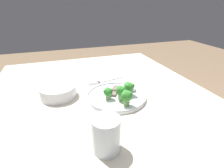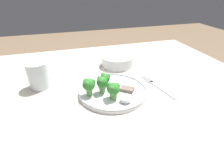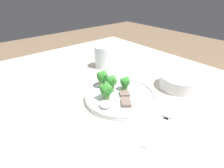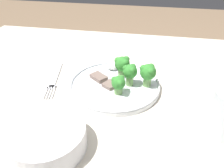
{
  "view_description": "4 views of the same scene",
  "coord_description": "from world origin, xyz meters",
  "px_view_note": "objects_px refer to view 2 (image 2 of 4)",
  "views": [
    {
      "loc": [
        -0.58,
        0.17,
        1.11
      ],
      "look_at": [
        0.05,
        -0.04,
        0.8
      ],
      "focal_mm": 28.0,
      "sensor_mm": 36.0,
      "label": 1
    },
    {
      "loc": [
        -0.13,
        -0.57,
        1.1
      ],
      "look_at": [
        0.02,
        -0.04,
        0.78
      ],
      "focal_mm": 28.0,
      "sensor_mm": 36.0,
      "label": 2
    },
    {
      "loc": [
        0.4,
        -0.41,
        1.1
      ],
      "look_at": [
        -0.01,
        -0.07,
        0.8
      ],
      "focal_mm": 28.0,
      "sensor_mm": 36.0,
      "label": 3
    },
    {
      "loc": [
        -0.06,
        0.44,
        1.09
      ],
      "look_at": [
        0.03,
        -0.04,
        0.77
      ],
      "focal_mm": 35.0,
      "sensor_mm": 36.0,
      "label": 4
    }
  ],
  "objects_px": {
    "dinner_plate": "(113,91)",
    "fork": "(158,86)",
    "cream_bowl": "(117,61)",
    "drinking_glass": "(38,77)"
  },
  "relations": [
    {
      "from": "dinner_plate",
      "to": "fork",
      "type": "height_order",
      "value": "dinner_plate"
    },
    {
      "from": "cream_bowl",
      "to": "drinking_glass",
      "type": "relative_size",
      "value": 1.49
    },
    {
      "from": "fork",
      "to": "drinking_glass",
      "type": "relative_size",
      "value": 1.9
    },
    {
      "from": "dinner_plate",
      "to": "cream_bowl",
      "type": "xyz_separation_m",
      "value": [
        0.09,
        0.23,
        0.01
      ]
    },
    {
      "from": "fork",
      "to": "drinking_glass",
      "type": "distance_m",
      "value": 0.46
    },
    {
      "from": "dinner_plate",
      "to": "fork",
      "type": "bearing_deg",
      "value": -2.91
    },
    {
      "from": "cream_bowl",
      "to": "drinking_glass",
      "type": "xyz_separation_m",
      "value": [
        -0.35,
        -0.11,
        0.02
      ]
    },
    {
      "from": "dinner_plate",
      "to": "drinking_glass",
      "type": "height_order",
      "value": "drinking_glass"
    },
    {
      "from": "dinner_plate",
      "to": "cream_bowl",
      "type": "relative_size",
      "value": 1.63
    },
    {
      "from": "fork",
      "to": "drinking_glass",
      "type": "bearing_deg",
      "value": 163.43
    }
  ]
}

